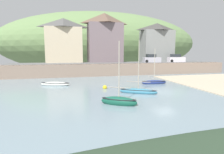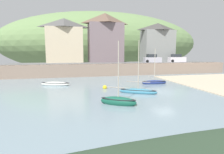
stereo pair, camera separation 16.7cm
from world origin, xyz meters
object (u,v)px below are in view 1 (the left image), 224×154
(waterfront_building_right, at_px, (157,42))
(waterfront_building_centre, at_px, (105,37))
(sailboat_far_left, at_px, (138,91))
(parked_car_near_slipway, at_px, (152,59))
(mooring_buoy, at_px, (105,87))
(sailboat_white_hull, at_px, (154,82))
(parked_car_by_wall, at_px, (176,59))
(motorboat_with_cabin, at_px, (55,84))
(sailboat_nearest_shore, at_px, (119,101))
(waterfront_building_left, at_px, (64,40))

(waterfront_building_right, bearing_deg, waterfront_building_centre, 180.00)
(sailboat_far_left, distance_m, parked_car_near_slipway, 23.90)
(mooring_buoy, bearing_deg, waterfront_building_right, 49.34)
(sailboat_white_hull, xyz_separation_m, mooring_buoy, (-8.13, -2.01, -0.08))
(parked_car_near_slipway, xyz_separation_m, parked_car_by_wall, (6.60, 0.00, 0.00))
(waterfront_building_right, relative_size, motorboat_with_cabin, 2.25)
(waterfront_building_centre, distance_m, parked_car_by_wall, 18.53)
(mooring_buoy, bearing_deg, parked_car_by_wall, 38.33)
(waterfront_building_centre, xyz_separation_m, mooring_buoy, (-4.34, -21.53, -8.24))
(sailboat_far_left, height_order, parked_car_near_slipway, sailboat_far_left)
(waterfront_building_centre, height_order, mooring_buoy, waterfront_building_centre)
(sailboat_nearest_shore, relative_size, parked_car_by_wall, 1.42)
(waterfront_building_centre, relative_size, parked_car_near_slipway, 2.81)
(motorboat_with_cabin, distance_m, sailboat_far_left, 12.51)
(mooring_buoy, bearing_deg, waterfront_building_left, 104.07)
(parked_car_near_slipway, bearing_deg, waterfront_building_centre, 161.21)
(sailboat_white_hull, distance_m, mooring_buoy, 8.37)
(waterfront_building_left, relative_size, waterfront_building_right, 1.03)
(mooring_buoy, bearing_deg, parked_car_near_slipway, 48.74)
(parked_car_near_slipway, bearing_deg, sailboat_nearest_shore, -117.44)
(sailboat_far_left, distance_m, sailboat_nearest_shore, 5.26)
(waterfront_building_right, relative_size, sailboat_nearest_shore, 1.66)
(waterfront_building_centre, xyz_separation_m, motorboat_with_cabin, (-10.92, -17.44, -8.20))
(parked_car_near_slipway, bearing_deg, motorboat_with_cabin, -144.78)
(parked_car_by_wall, xyz_separation_m, mooring_buoy, (-21.54, -17.03, -3.03))
(waterfront_building_centre, xyz_separation_m, sailboat_nearest_shore, (-4.55, -29.09, -8.08))
(mooring_buoy, bearing_deg, waterfront_building_centre, 78.60)
(waterfront_building_left, bearing_deg, sailboat_far_left, -70.97)
(waterfront_building_right, height_order, mooring_buoy, waterfront_building_right)
(sailboat_white_hull, bearing_deg, waterfront_building_centre, 104.37)
(waterfront_building_left, distance_m, mooring_buoy, 23.41)
(motorboat_with_cabin, height_order, sailboat_nearest_shore, sailboat_nearest_shore)
(parked_car_by_wall, bearing_deg, sailboat_nearest_shore, -126.26)
(sailboat_far_left, xyz_separation_m, sailboat_nearest_shore, (-3.49, -3.94, 0.06))
(sailboat_white_hull, relative_size, mooring_buoy, 9.72)
(sailboat_nearest_shore, distance_m, parked_car_by_wall, 32.96)
(waterfront_building_left, xyz_separation_m, motorboat_with_cabin, (-1.18, -17.44, -7.40))
(sailboat_white_hull, xyz_separation_m, sailboat_nearest_shore, (-8.34, -9.57, 0.08))
(waterfront_building_right, bearing_deg, parked_car_near_slipway, -128.24)
(sailboat_nearest_shore, xyz_separation_m, parked_car_by_wall, (21.75, 24.59, 2.87))
(sailboat_white_hull, distance_m, parked_car_by_wall, 20.36)
(waterfront_building_left, xyz_separation_m, sailboat_white_hull, (13.52, -19.52, -7.36))
(waterfront_building_left, distance_m, sailboat_white_hull, 24.86)
(parked_car_by_wall, bearing_deg, waterfront_building_right, 129.38)
(parked_car_near_slipway, bearing_deg, parked_car_by_wall, 4.21)
(motorboat_with_cabin, bearing_deg, sailboat_nearest_shore, -42.68)
(waterfront_building_right, distance_m, motorboat_with_cabin, 31.38)
(motorboat_with_cabin, height_order, sailboat_far_left, sailboat_far_left)
(sailboat_far_left, height_order, sailboat_nearest_shore, sailboat_far_left)
(parked_car_near_slipway, bearing_deg, sailboat_white_hull, -110.21)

